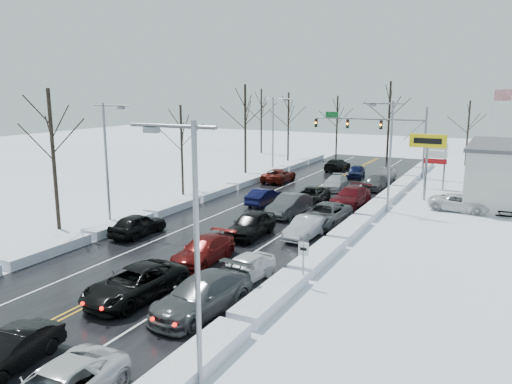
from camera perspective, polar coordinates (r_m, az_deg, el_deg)
The scene contains 43 objects.
ground at distance 36.31m, azimuth -2.02°, elevation -4.18°, with size 160.00×160.00×0.00m, color white.
road_surface at distance 38.01m, azimuth -0.56°, elevation -3.44°, with size 14.00×84.00×0.01m, color black.
snow_bank_left at distance 41.96m, azimuth -9.81°, elevation -2.17°, with size 1.49×72.00×0.62m, color silver.
snow_bank_right at distance 35.28m, azimuth 10.50°, elevation -4.85°, with size 1.49×72.00×0.62m, color silver.
traffic_signal_mast at distance 60.23m, azimuth 14.03°, elevation 7.10°, with size 13.28×0.39×8.00m.
tires_plus_sign at distance 47.23m, azimuth 19.03°, elevation 5.05°, with size 3.20×0.34×6.00m.
used_vehicles_sign at distance 53.34m, azimuth 19.84°, elevation 3.87°, with size 2.20×0.22×4.65m.
speed_limit_sign at distance 25.56m, azimuth 5.44°, elevation -7.28°, with size 0.55×0.09×2.35m.
flagpole at distance 60.69m, azimuth 25.40°, elevation 6.78°, with size 1.87×1.20×10.00m.
streetlight_se at distance 15.92m, azimuth -7.41°, elevation -5.22°, with size 3.20×0.25×9.00m.
streetlight_ne at distance 41.71m, azimuth 14.86°, elevation 4.94°, with size 3.20×0.25×9.00m.
streetlight_sw at distance 36.93m, azimuth -16.54°, elevation 4.03°, with size 3.20×0.25×9.00m.
streetlight_nw at distance 60.28m, azimuth 2.12°, elevation 7.28°, with size 3.20×0.25×9.00m.
tree_left_b at distance 37.70m, azimuth -22.35°, elevation 6.35°, with size 4.00×4.00×10.00m.
tree_left_c at distance 47.49m, azimuth -8.54°, elevation 6.74°, with size 3.40×3.40×8.50m.
tree_left_d at distance 59.67m, azimuth -1.24°, elevation 9.19°, with size 4.20×4.20×10.50m.
tree_left_e at distance 70.33m, azimuth 3.73°, elevation 8.97°, with size 3.80×3.80×9.50m.
tree_far_a at distance 78.78m, azimuth 0.61°, elevation 9.53°, with size 4.00×4.00×10.00m.
tree_far_b at distance 75.22m, azimuth 9.27°, elevation 8.75°, with size 3.60×3.60×9.00m.
tree_far_c at distance 71.16m, azimuth 15.03°, elevation 9.48°, with size 4.40×4.40×11.00m.
tree_far_d at distance 71.32m, azimuth 23.15°, elevation 7.54°, with size 3.40×3.40×8.50m.
queued_car_1 at distance 21.14m, azimuth -25.96°, elevation -17.55°, with size 1.41×4.04×1.33m, color black.
queued_car_2 at distance 25.28m, azimuth -13.57°, elevation -11.75°, with size 2.58×5.60×1.56m, color black.
queued_car_3 at distance 29.58m, azimuth -5.98°, elevation -7.97°, with size 2.04×5.02×1.46m, color #530C0B.
queued_car_4 at distance 34.38m, azimuth -0.60°, elevation -5.09°, with size 2.00×4.98×1.70m, color black.
queued_car_5 at distance 40.07m, azimuth 3.84°, elevation -2.68°, with size 1.79×5.14×1.69m, color #393C3E.
queued_car_6 at distance 44.42m, azimuth 6.29°, elevation -1.30°, with size 2.35×5.09×1.41m, color black.
queued_car_7 at distance 50.84m, azimuth 8.99°, elevation 0.28°, with size 1.93×4.74×1.38m, color #A3A6AB.
queued_car_8 at distance 58.23m, azimuth 11.32°, elevation 1.64°, with size 1.68×4.19×1.43m, color black.
queued_car_11 at distance 23.41m, azimuth -6.14°, elevation -13.44°, with size 2.31×5.69×1.65m, color #424548.
queued_car_12 at distance 26.62m, azimuth -1.35°, elevation -10.19°, with size 1.71×4.24×1.44m, color white.
queued_car_13 at distance 34.20m, azimuth 5.61°, elevation -5.23°, with size 1.51×4.33×1.43m, color #ABADB3.
queued_car_14 at distance 37.61m, azimuth 7.85°, elevation -3.72°, with size 2.62×5.69×1.58m, color #414446.
queued_car_15 at distance 44.10m, azimuth 10.76°, elevation -1.53°, with size 2.25×5.54×1.61m, color #45090E.
queued_car_16 at distance 51.67m, azimuth 13.49°, elevation 0.28°, with size 1.85×4.61×1.57m, color #414446.
queued_car_17 at distance 56.61m, azimuth 14.54°, elevation 1.20°, with size 1.51×4.33×1.43m, color #3E4043.
oncoming_car_0 at distance 43.73m, azimuth 0.94°, elevation -1.44°, with size 1.52×4.35×1.43m, color black.
oncoming_car_1 at distance 54.46m, azimuth 2.63°, elevation 1.17°, with size 2.41×5.22×1.45m, color #490E09.
oncoming_car_2 at distance 62.85m, azimuth 9.24°, elevation 2.44°, with size 2.08×5.11×1.48m, color black.
oncoming_car_3 at distance 35.56m, azimuth -13.30°, elevation -4.84°, with size 1.83×4.56×1.55m, color black.
parked_car_0 at distance 44.71m, azimuth 22.27°, elevation -2.03°, with size 2.30×4.98×1.38m, color white.
parked_car_1 at distance 46.36m, azimuth 26.48°, elevation -1.92°, with size 2.34×5.75×1.67m, color black.
parked_car_2 at distance 53.06m, azimuth 24.18°, elevation -0.14°, with size 1.74×4.32×1.47m, color #4F0A0C.
Camera 1 is at (16.97, -30.53, 9.91)m, focal length 35.00 mm.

